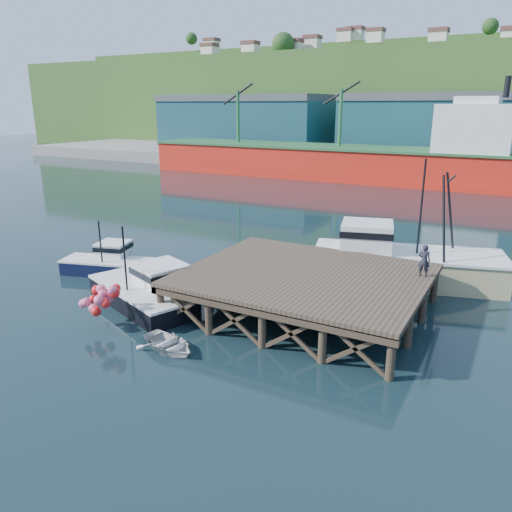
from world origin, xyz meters
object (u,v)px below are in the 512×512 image
Objects in this scene: boat_navy at (109,262)px; dinghy at (168,344)px; trawler at (403,257)px; dockworker at (424,261)px; boat_black at (145,290)px.

dinghy is (10.11, -6.70, -0.41)m from boat_navy.
dockworker is at bearing -82.26° from trawler.
trawler is (17.04, 7.34, 0.83)m from boat_navy.
dockworker is at bearing -8.78° from boat_navy.
boat_navy is at bearing -171.75° from trawler.
dockworker is at bearing -28.13° from dinghy.
boat_navy is 0.78× the size of boat_black.
boat_black is 15.41m from trawler.
trawler reaches higher than boat_navy.
trawler is at bearing -10.59° from dinghy.
boat_black is at bearing 66.28° from dinghy.
boat_black is 14.64m from dockworker.
trawler is at bearing 63.82° from boat_black.
boat_navy is at bearing 172.74° from boat_black.
boat_black is (5.71, -3.09, 0.11)m from boat_navy.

